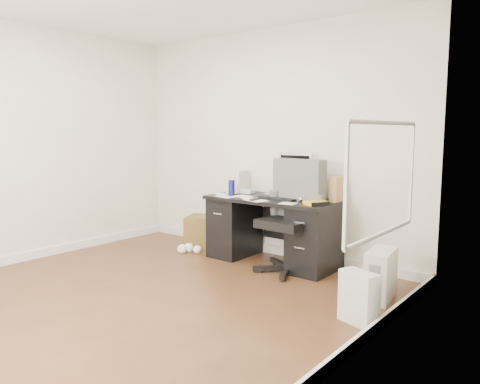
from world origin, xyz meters
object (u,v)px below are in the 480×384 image
object	(u,v)px
desk	(272,228)
lcd_monitor	(295,175)
keyboard	(279,198)
office_chair	(288,217)
wicker_basket	(203,231)
pc_tower	(381,275)

from	to	relation	value
desk	lcd_monitor	distance (m)	0.66
keyboard	office_chair	bearing A→B (deg)	-25.25
keyboard	wicker_basket	size ratio (longest dim) A/B	1.21
desk	office_chair	distance (m)	0.43
pc_tower	keyboard	bearing A→B (deg)	158.84
keyboard	pc_tower	xyz separation A→B (m)	(1.30, -0.29, -0.54)
lcd_monitor	office_chair	world-z (taller)	lcd_monitor
desk	keyboard	world-z (taller)	keyboard
office_chair	pc_tower	size ratio (longest dim) A/B	2.68
office_chair	wicker_basket	bearing A→B (deg)	172.46
desk	pc_tower	xyz separation A→B (m)	(1.43, -0.37, -0.18)
desk	office_chair	xyz separation A→B (m)	(0.33, -0.19, 0.20)
wicker_basket	desk	bearing A→B (deg)	-4.98
keyboard	office_chair	xyz separation A→B (m)	(0.20, -0.12, -0.16)
lcd_monitor	office_chair	bearing A→B (deg)	-73.19
office_chair	keyboard	bearing A→B (deg)	152.57
lcd_monitor	pc_tower	world-z (taller)	lcd_monitor
lcd_monitor	wicker_basket	distance (m)	1.57
lcd_monitor	keyboard	world-z (taller)	lcd_monitor
desk	pc_tower	size ratio (longest dim) A/B	3.36
desk	wicker_basket	size ratio (longest dim) A/B	3.84
office_chair	pc_tower	world-z (taller)	office_chair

